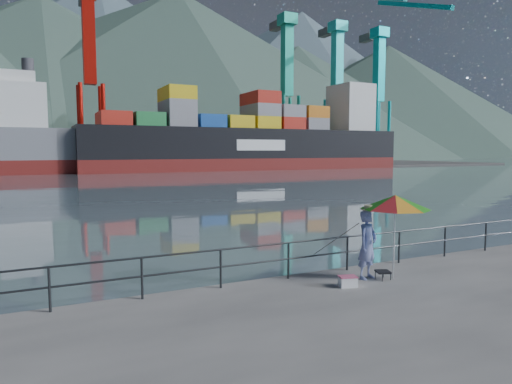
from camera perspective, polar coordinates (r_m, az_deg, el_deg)
ground at (r=8.44m, az=16.80°, el=-21.57°), size 24.00×11.00×0.50m
harbor_water at (r=139.12m, az=-23.85°, el=3.34°), size 500.00×280.00×0.00m
far_dock at (r=103.17m, az=-17.49°, el=3.03°), size 200.00×40.00×0.40m
guardrail at (r=12.25m, az=-0.03°, el=-8.97°), size 22.00×0.06×1.03m
mountains at (r=223.46m, az=-14.72°, el=13.31°), size 600.00×332.80×80.00m
port_cranes at (r=100.55m, az=-4.76°, el=12.34°), size 116.00×28.00×38.40m
container_stacks at (r=109.60m, az=-5.28°, el=4.85°), size 58.00×5.40×7.80m
fisherman at (r=12.96m, az=13.76°, el=-6.40°), size 0.80×0.65×1.89m
beach_umbrella at (r=12.98m, az=17.00°, el=-1.22°), size 2.08×2.08×2.32m
folding_stool at (r=13.14m, az=15.58°, el=-9.95°), size 0.47×0.47×0.24m
cooler_bag at (r=12.27m, az=11.39°, el=-10.96°), size 0.50×0.40×0.25m
fishing_rod at (r=13.94m, az=9.84°, el=-9.50°), size 0.42×1.69×1.22m
container_ship at (r=90.64m, az=0.10°, el=6.67°), size 64.13×10.69×18.10m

